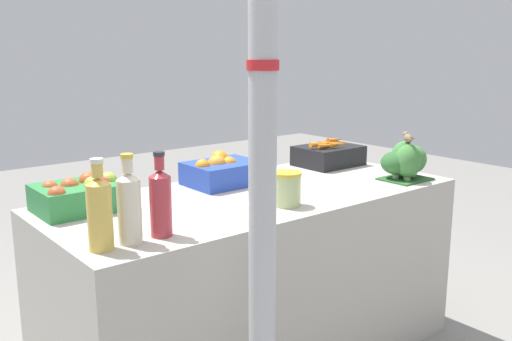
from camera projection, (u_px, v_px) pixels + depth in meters
market_table at (256, 277)px, 2.55m from camera, size 1.82×0.79×0.78m
support_pole at (263, 78)px, 1.62m from camera, size 0.09×0.09×2.63m
apple_crate at (83, 193)px, 2.20m from camera, size 0.33×0.25×0.14m
orange_crate at (222, 171)px, 2.62m from camera, size 0.33×0.25×0.15m
carrot_crate at (329, 155)px, 3.04m from camera, size 0.33×0.25×0.14m
broccoli_pile at (405, 161)px, 2.72m from camera, size 0.24×0.20×0.18m
juice_bottle_golden at (100, 212)px, 1.75m from camera, size 0.08×0.08×0.29m
juice_bottle_cloudy at (129, 206)px, 1.81m from camera, size 0.08×0.08×0.29m
juice_bottle_ruby at (161, 201)px, 1.88m from camera, size 0.07×0.07×0.29m
pickle_jar at (287, 189)px, 2.26m from camera, size 0.12×0.12×0.14m
sparrow_bird at (408, 138)px, 2.67m from camera, size 0.09×0.11×0.05m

